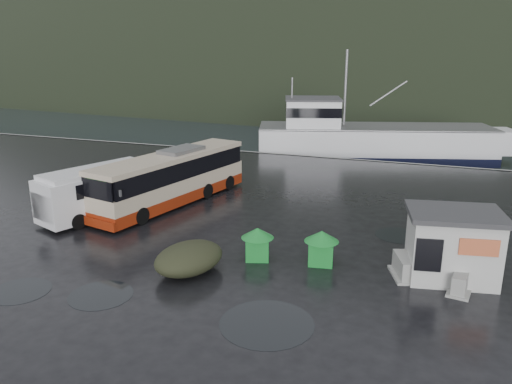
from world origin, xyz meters
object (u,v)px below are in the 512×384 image
(ticket_kiosk, at_px, (448,277))
(jersey_barrier_b, at_px, (460,291))
(white_van, at_px, (100,216))
(dome_tent, at_px, (190,272))
(coach_bus, at_px, (173,203))
(jersey_barrier_a, at_px, (403,276))
(waste_bin_right, at_px, (257,258))
(fishing_trawler, at_px, (374,146))
(waste_bin_left, at_px, (321,263))

(ticket_kiosk, height_order, jersey_barrier_b, ticket_kiosk)
(white_van, xyz_separation_m, dome_tent, (7.85, -4.73, 0.00))
(coach_bus, relative_size, white_van, 1.73)
(ticket_kiosk, bearing_deg, jersey_barrier_a, -173.82)
(waste_bin_right, bearing_deg, ticket_kiosk, 6.11)
(coach_bus, distance_m, fishing_trawler, 23.76)
(white_van, relative_size, jersey_barrier_a, 3.81)
(white_van, height_order, dome_tent, white_van)
(waste_bin_right, distance_m, dome_tent, 3.10)
(dome_tent, distance_m, fishing_trawler, 30.36)
(coach_bus, distance_m, dome_tent, 9.65)
(white_van, height_order, waste_bin_right, white_van)
(waste_bin_left, relative_size, ticket_kiosk, 0.41)
(dome_tent, height_order, ticket_kiosk, ticket_kiosk)
(fishing_trawler, bearing_deg, ticket_kiosk, -93.65)
(ticket_kiosk, height_order, jersey_barrier_a, ticket_kiosk)
(coach_bus, relative_size, jersey_barrier_a, 6.60)
(white_van, height_order, ticket_kiosk, ticket_kiosk)
(jersey_barrier_a, bearing_deg, fishing_trawler, 99.30)
(waste_bin_right, distance_m, jersey_barrier_b, 8.20)
(white_van, bearing_deg, dome_tent, -11.36)
(white_van, relative_size, fishing_trawler, 0.26)
(coach_bus, xyz_separation_m, ticket_kiosk, (15.19, -5.05, 0.00))
(waste_bin_left, xyz_separation_m, jersey_barrier_a, (3.39, -0.11, 0.00))
(dome_tent, bearing_deg, fishing_trawler, 82.94)
(coach_bus, bearing_deg, ticket_kiosk, -6.00)
(waste_bin_right, bearing_deg, jersey_barrier_b, -1.67)
(waste_bin_right, xyz_separation_m, dome_tent, (-2.16, -2.22, 0.00))
(waste_bin_left, bearing_deg, fishing_trawler, 92.36)
(fishing_trawler, bearing_deg, waste_bin_left, -104.29)
(white_van, bearing_deg, coach_bus, 71.81)
(white_van, distance_m, jersey_barrier_a, 16.24)
(waste_bin_left, bearing_deg, jersey_barrier_b, -7.07)
(white_van, bearing_deg, waste_bin_right, 5.66)
(jersey_barrier_a, height_order, jersey_barrier_b, jersey_barrier_a)
(coach_bus, distance_m, jersey_barrier_b, 16.74)
(coach_bus, xyz_separation_m, jersey_barrier_b, (15.58, -6.13, 0.00))
(dome_tent, xyz_separation_m, jersey_barrier_a, (8.25, 2.56, 0.00))
(coach_bus, distance_m, ticket_kiosk, 16.01)
(jersey_barrier_a, xyz_separation_m, fishing_trawler, (-4.52, 27.57, 0.00))
(white_van, xyz_separation_m, waste_bin_left, (12.71, -2.06, 0.00))
(waste_bin_right, relative_size, jersey_barrier_b, 0.89)
(white_van, xyz_separation_m, jersey_barrier_b, (18.21, -2.74, 0.00))
(waste_bin_right, relative_size, fishing_trawler, 0.06)
(coach_bus, xyz_separation_m, jersey_barrier_a, (13.46, -5.56, 0.00))
(coach_bus, height_order, white_van, coach_bus)
(ticket_kiosk, relative_size, fishing_trawler, 0.14)
(coach_bus, bearing_deg, white_van, -115.50)
(waste_bin_left, bearing_deg, dome_tent, -151.25)
(ticket_kiosk, relative_size, jersey_barrier_a, 2.09)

